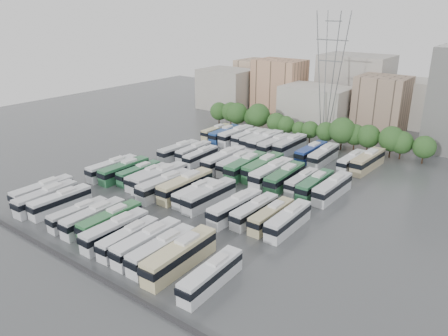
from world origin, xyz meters
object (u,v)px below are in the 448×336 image
Objects in this scene: bus_r2_s2 at (194,151)px; bus_r2_s8 at (263,167)px; bus_r0_s11 at (180,255)px; bus_r3_s5 at (265,142)px; electricity_pylon at (330,70)px; bus_r1_s2 at (139,173)px; bus_r0_s8 at (129,238)px; bus_r2_s9 at (271,173)px; bus_r1_s1 at (124,170)px; bus_r1_s7 at (195,193)px; bus_r2_s11 at (302,181)px; bus_r3_s7 at (290,145)px; bus_r2_s1 at (179,151)px; bus_r2_s10 at (285,177)px; bus_r1_s13 at (288,220)px; bus_r3_s10 at (323,155)px; bus_r2_s7 at (246,166)px; bus_r3_s13 at (368,161)px; bus_r0_s2 at (61,201)px; bus_r0_s10 at (162,250)px; bus_r3_s0 at (216,132)px; bus_r1_s8 at (210,195)px; bus_r3_s4 at (256,139)px; bus_r0_s9 at (147,242)px; bus_r2_s13 at (332,188)px; bus_r1_s0 at (112,168)px; bus_r0_s6 at (111,221)px; bus_r0_s7 at (115,230)px; bus_r1_s11 at (255,211)px; bus_r1_s10 at (235,207)px; bus_r0_s1 at (46,198)px; bus_r0_s4 at (79,214)px; bus_r1_s5 at (165,185)px; bus_r3_s3 at (247,137)px; bus_r0_s0 at (43,191)px; bus_r2_s5 at (224,160)px; bus_r3_s9 at (311,152)px; bus_r3_s12 at (352,161)px; bus_r1_s6 at (185,185)px; bus_r0_s5 at (94,217)px; bus_r1_s12 at (271,216)px.

bus_r2_s8 reaches higher than bus_r2_s2.
bus_r3_s5 is at bearing 108.05° from bus_r0_s11.
bus_r1_s2 is (-16.84, -54.91, -16.99)m from electricity_pylon.
electricity_pylon is at bearing 89.35° from bus_r0_s8.
bus_r2_s9 is at bearing 35.27° from bus_r1_s2.
bus_r1_s7 is (19.70, 0.47, -0.23)m from bus_r1_s1.
bus_r2_s11 is 0.84× the size of bus_r3_s7.
bus_r2_s10 reaches higher than bus_r2_s1.
bus_r3_s10 is (-9.83, 33.95, 0.09)m from bus_r1_s13.
bus_r1_s2 is at bearing -144.38° from bus_r2_s9.
bus_r2_s7 is at bearing -70.10° from bus_r3_s5.
bus_r1_s1 is 0.92× the size of bus_r3_s13.
bus_r3_s7 is at bearing 74.39° from bus_r0_s2.
bus_r0_s10 is 36.49m from bus_r2_s11.
bus_r2_s1 is 19.68m from bus_r3_s0.
bus_r1_s8 is at bearing -84.13° from bus_r3_s7.
bus_r3_s0 is 0.86× the size of bus_r3_s4.
bus_r0_s9 is 38.50m from bus_r2_s13.
bus_r3_s4 reaches higher than bus_r1_s0.
bus_r2_s2 is 1.05× the size of bus_r2_s11.
bus_r0_s6 is at bearing -68.72° from bus_r3_s0.
bus_r2_s13 reaches higher than bus_r0_s7.
bus_r1_s0 is 36.33m from bus_r1_s11.
bus_r1_s13 is at bearing 4.49° from bus_r1_s11.
bus_r0_s7 is at bearing 173.97° from bus_r0_s8.
bus_r0_s2 is 57.17m from bus_r3_s7.
bus_r0_s8 is 38.16m from bus_r2_s11.
bus_r3_s7 is at bearing 107.82° from bus_r1_s10.
bus_r2_s11 is (33.04, 18.08, -0.22)m from bus_r1_s1.
bus_r2_s7 is at bearing 58.37° from bus_r0_s1.
bus_r0_s10 reaches higher than bus_r0_s4.
bus_r2_s11 is (0.02, 36.09, -0.42)m from bus_r0_s11.
bus_r3_s3 is at bearing 102.38° from bus_r1_s5.
bus_r0_s8 is (26.53, -1.78, -0.15)m from bus_r0_s0.
bus_r3_s0 reaches higher than bus_r0_s4.
bus_r0_s9 reaches higher than bus_r2_s2.
bus_r0_s2 is 1.01× the size of bus_r3_s3.
bus_r0_s11 is 20.26m from bus_r1_s13.
bus_r2_s13 is (20.14, 0.39, -0.12)m from bus_r2_s7.
bus_r2_s5 is at bearing 66.98° from bus_r0_s1.
bus_r3_s9 is (9.85, 52.51, 0.03)m from bus_r0_s6.
bus_r3_s5 reaches higher than bus_r1_s13.
bus_r0_s10 is 60.10m from bus_r3_s3.
bus_r3_s0 is at bearing 89.96° from bus_r0_s0.
bus_r0_s0 reaches higher than bus_r3_s12.
bus_r1_s6 is 1.13× the size of bus_r1_s13.
bus_r0_s5 is 0.90× the size of bus_r2_s8.
bus_r0_s11 reaches higher than bus_r0_s9.
bus_r3_s3 is at bearing 103.56° from bus_r0_s8.
bus_r1_s8 is at bearing -178.77° from bus_r1_s12.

